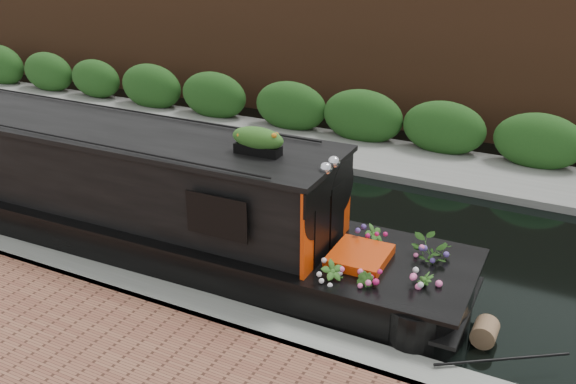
% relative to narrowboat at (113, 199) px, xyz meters
% --- Properties ---
extents(ground, '(80.00, 80.00, 0.00)m').
position_rel_narrowboat_xyz_m(ground, '(1.99, 1.98, -0.85)').
color(ground, black).
rests_on(ground, ground).
extents(near_bank_coping, '(40.00, 0.60, 0.50)m').
position_rel_narrowboat_xyz_m(near_bank_coping, '(1.99, -1.32, -0.85)').
color(near_bank_coping, gray).
rests_on(near_bank_coping, ground).
extents(far_bank_path, '(40.00, 2.40, 0.34)m').
position_rel_narrowboat_xyz_m(far_bank_path, '(1.99, 6.18, -0.85)').
color(far_bank_path, slate).
rests_on(far_bank_path, ground).
extents(far_hedge, '(40.00, 1.10, 2.80)m').
position_rel_narrowboat_xyz_m(far_hedge, '(1.99, 7.08, -0.85)').
color(far_hedge, '#1F4918').
rests_on(far_hedge, ground).
extents(far_brick_wall, '(40.00, 1.00, 8.00)m').
position_rel_narrowboat_xyz_m(far_brick_wall, '(1.99, 9.18, -0.85)').
color(far_brick_wall, '#53301C').
rests_on(far_brick_wall, ground).
extents(narrowboat, '(12.23, 2.38, 2.86)m').
position_rel_narrowboat_xyz_m(narrowboat, '(0.00, 0.00, 0.00)').
color(narrowboat, black).
rests_on(narrowboat, ground).
extents(rope_fender, '(0.35, 0.40, 0.35)m').
position_rel_narrowboat_xyz_m(rope_fender, '(6.61, -0.00, -0.68)').
color(rope_fender, brown).
rests_on(rope_fender, ground).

